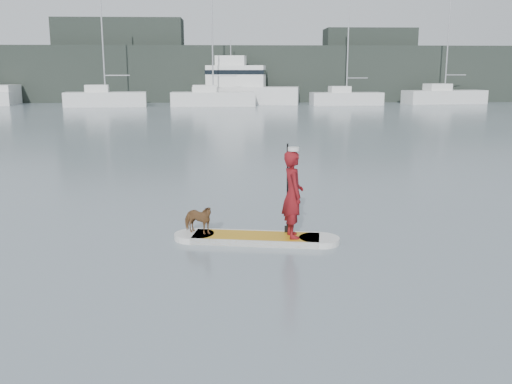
{
  "coord_description": "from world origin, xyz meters",
  "views": [
    {
      "loc": [
        2.42,
        -11.94,
        3.31
      ],
      "look_at": [
        2.87,
        -1.09,
        1.0
      ],
      "focal_mm": 40.0,
      "sensor_mm": 36.0,
      "label": 1
    }
  ],
  "objects_px": {
    "paddleboard": "(256,238)",
    "paddler": "(293,194)",
    "sailboat_f": "(444,95)",
    "sailboat_e": "(346,98)",
    "dog": "(198,219)",
    "sailboat_c": "(105,98)",
    "sailboat_d": "(213,97)",
    "motor_yacht_a": "(242,86)"
  },
  "relations": [
    {
      "from": "paddler",
      "to": "sailboat_c",
      "type": "bearing_deg",
      "value": 9.39
    },
    {
      "from": "sailboat_c",
      "to": "sailboat_f",
      "type": "bearing_deg",
      "value": -1.68
    },
    {
      "from": "sailboat_d",
      "to": "motor_yacht_a",
      "type": "bearing_deg",
      "value": 50.94
    },
    {
      "from": "paddler",
      "to": "motor_yacht_a",
      "type": "bearing_deg",
      "value": -6.95
    },
    {
      "from": "sailboat_c",
      "to": "paddleboard",
      "type": "bearing_deg",
      "value": -81.75
    },
    {
      "from": "dog",
      "to": "sailboat_c",
      "type": "distance_m",
      "value": 45.98
    },
    {
      "from": "sailboat_d",
      "to": "sailboat_f",
      "type": "height_order",
      "value": "sailboat_f"
    },
    {
      "from": "sailboat_c",
      "to": "sailboat_e",
      "type": "xyz_separation_m",
      "value": [
        23.48,
        1.56,
        -0.07
      ]
    },
    {
      "from": "motor_yacht_a",
      "to": "paddleboard",
      "type": "bearing_deg",
      "value": -81.97
    },
    {
      "from": "paddleboard",
      "to": "sailboat_e",
      "type": "xyz_separation_m",
      "value": [
        10.92,
        46.28,
        0.67
      ]
    },
    {
      "from": "paddler",
      "to": "dog",
      "type": "relative_size",
      "value": 2.43
    },
    {
      "from": "paddler",
      "to": "sailboat_d",
      "type": "xyz_separation_m",
      "value": [
        -3.03,
        45.12,
        -0.12
      ]
    },
    {
      "from": "dog",
      "to": "sailboat_c",
      "type": "xyz_separation_m",
      "value": [
        -11.4,
        44.54,
        0.39
      ]
    },
    {
      "from": "paddler",
      "to": "sailboat_d",
      "type": "height_order",
      "value": "sailboat_d"
    },
    {
      "from": "dog",
      "to": "sailboat_e",
      "type": "xyz_separation_m",
      "value": [
        12.08,
        46.1,
        0.32
      ]
    },
    {
      "from": "paddleboard",
      "to": "motor_yacht_a",
      "type": "height_order",
      "value": "motor_yacht_a"
    },
    {
      "from": "sailboat_f",
      "to": "motor_yacht_a",
      "type": "xyz_separation_m",
      "value": [
        -20.96,
        0.48,
        0.93
      ]
    },
    {
      "from": "paddler",
      "to": "motor_yacht_a",
      "type": "height_order",
      "value": "motor_yacht_a"
    },
    {
      "from": "sailboat_f",
      "to": "sailboat_e",
      "type": "bearing_deg",
      "value": 178.22
    },
    {
      "from": "sailboat_c",
      "to": "sailboat_f",
      "type": "distance_m",
      "value": 34.28
    },
    {
      "from": "paddleboard",
      "to": "paddler",
      "type": "relative_size",
      "value": 1.92
    },
    {
      "from": "sailboat_d",
      "to": "sailboat_e",
      "type": "bearing_deg",
      "value": 4.97
    },
    {
      "from": "paddler",
      "to": "motor_yacht_a",
      "type": "distance_m",
      "value": 48.76
    },
    {
      "from": "dog",
      "to": "sailboat_e",
      "type": "distance_m",
      "value": 47.65
    },
    {
      "from": "paddleboard",
      "to": "motor_yacht_a",
      "type": "distance_m",
      "value": 48.68
    },
    {
      "from": "paddleboard",
      "to": "sailboat_f",
      "type": "relative_size",
      "value": 0.25
    },
    {
      "from": "sailboat_d",
      "to": "motor_yacht_a",
      "type": "relative_size",
      "value": 1.07
    },
    {
      "from": "dog",
      "to": "sailboat_c",
      "type": "bearing_deg",
      "value": 43.32
    },
    {
      "from": "paddler",
      "to": "sailboat_e",
      "type": "bearing_deg",
      "value": -19.51
    },
    {
      "from": "sailboat_e",
      "to": "motor_yacht_a",
      "type": "height_order",
      "value": "sailboat_e"
    },
    {
      "from": "paddleboard",
      "to": "paddler",
      "type": "xyz_separation_m",
      "value": [
        0.71,
        -0.11,
        0.91
      ]
    },
    {
      "from": "sailboat_c",
      "to": "sailboat_e",
      "type": "height_order",
      "value": "sailboat_c"
    },
    {
      "from": "sailboat_e",
      "to": "sailboat_f",
      "type": "height_order",
      "value": "sailboat_f"
    },
    {
      "from": "paddleboard",
      "to": "sailboat_e",
      "type": "height_order",
      "value": "sailboat_e"
    },
    {
      "from": "paddler",
      "to": "paddleboard",
      "type": "bearing_deg",
      "value": 73.81
    },
    {
      "from": "motor_yacht_a",
      "to": "dog",
      "type": "bearing_deg",
      "value": -83.34
    },
    {
      "from": "dog",
      "to": "sailboat_e",
      "type": "height_order",
      "value": "sailboat_e"
    },
    {
      "from": "paddleboard",
      "to": "paddler",
      "type": "bearing_deg",
      "value": 0.0
    },
    {
      "from": "paddler",
      "to": "sailboat_e",
      "type": "distance_m",
      "value": 47.51
    },
    {
      "from": "dog",
      "to": "sailboat_d",
      "type": "bearing_deg",
      "value": 30.44
    },
    {
      "from": "sailboat_f",
      "to": "motor_yacht_a",
      "type": "relative_size",
      "value": 1.16
    },
    {
      "from": "dog",
      "to": "sailboat_f",
      "type": "xyz_separation_m",
      "value": [
        22.7,
        47.97,
        0.45
      ]
    }
  ]
}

